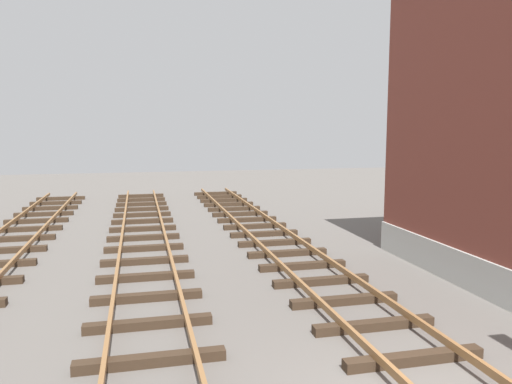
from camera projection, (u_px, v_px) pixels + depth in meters
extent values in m
cube|color=#38281C|center=(414.00, 358.00, 8.33)|extent=(2.50, 0.24, 0.18)
cube|color=#38281C|center=(374.00, 325.00, 9.73)|extent=(2.50, 0.24, 0.18)
cube|color=#38281C|center=(344.00, 300.00, 11.14)|extent=(2.50, 0.24, 0.18)
cube|color=#38281C|center=(321.00, 281.00, 12.54)|extent=(2.50, 0.24, 0.18)
cube|color=#38281C|center=(302.00, 266.00, 13.95)|extent=(2.50, 0.24, 0.18)
cube|color=#38281C|center=(287.00, 253.00, 15.35)|extent=(2.50, 0.24, 0.18)
cube|color=#38281C|center=(275.00, 243.00, 16.76)|extent=(2.50, 0.24, 0.18)
cube|color=#38281C|center=(264.00, 234.00, 18.16)|extent=(2.50, 0.24, 0.18)
cube|color=#38281C|center=(255.00, 226.00, 19.56)|extent=(2.50, 0.24, 0.18)
cube|color=#38281C|center=(247.00, 220.00, 20.97)|extent=(2.50, 0.24, 0.18)
cube|color=#38281C|center=(240.00, 214.00, 22.37)|extent=(2.50, 0.24, 0.18)
cube|color=#38281C|center=(234.00, 209.00, 23.78)|extent=(2.50, 0.24, 0.18)
cube|color=#38281C|center=(229.00, 204.00, 25.18)|extent=(2.50, 0.24, 0.18)
cube|color=#38281C|center=(224.00, 200.00, 26.59)|extent=(2.50, 0.24, 0.18)
cube|color=#38281C|center=(219.00, 197.00, 27.99)|extent=(2.50, 0.24, 0.18)
cube|color=#38281C|center=(216.00, 193.00, 29.40)|extent=(2.50, 0.24, 0.18)
cube|color=#38281C|center=(151.00, 360.00, 8.26)|extent=(2.50, 0.24, 0.18)
cube|color=#38281C|center=(149.00, 324.00, 9.80)|extent=(2.50, 0.24, 0.18)
cube|color=#38281C|center=(147.00, 297.00, 11.35)|extent=(2.50, 0.24, 0.18)
cube|color=#38281C|center=(146.00, 277.00, 12.89)|extent=(2.50, 0.24, 0.18)
cube|color=#38281C|center=(145.00, 261.00, 14.44)|extent=(2.50, 0.24, 0.18)
cube|color=#38281C|center=(144.00, 248.00, 15.98)|extent=(2.50, 0.24, 0.18)
cube|color=#38281C|center=(144.00, 238.00, 17.53)|extent=(2.50, 0.24, 0.18)
cube|color=#38281C|center=(143.00, 229.00, 19.07)|extent=(2.50, 0.24, 0.18)
cube|color=#38281C|center=(143.00, 221.00, 20.62)|extent=(2.50, 0.24, 0.18)
cube|color=#38281C|center=(142.00, 215.00, 22.16)|extent=(2.50, 0.24, 0.18)
cube|color=#38281C|center=(142.00, 209.00, 23.71)|extent=(2.50, 0.24, 0.18)
cube|color=#38281C|center=(142.00, 204.00, 25.25)|extent=(2.50, 0.24, 0.18)
cube|color=#38281C|center=(141.00, 200.00, 26.80)|extent=(2.50, 0.24, 0.18)
cube|color=#38281C|center=(141.00, 196.00, 28.34)|extent=(2.50, 0.24, 0.18)
cube|color=#38281C|center=(5.00, 250.00, 15.72)|extent=(2.50, 0.24, 0.18)
cube|color=#38281C|center=(17.00, 239.00, 17.37)|extent=(2.50, 0.24, 0.18)
cube|color=#38281C|center=(28.00, 229.00, 19.03)|extent=(2.50, 0.24, 0.18)
cube|color=#38281C|center=(37.00, 221.00, 20.68)|extent=(2.50, 0.24, 0.18)
cube|color=#38281C|center=(44.00, 214.00, 22.34)|extent=(2.50, 0.24, 0.18)
cube|color=#38281C|center=(50.00, 208.00, 23.99)|extent=(2.50, 0.24, 0.18)
cube|color=#38281C|center=(56.00, 203.00, 25.65)|extent=(2.50, 0.24, 0.18)
cube|color=#38281C|center=(61.00, 198.00, 27.31)|extent=(2.50, 0.24, 0.18)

